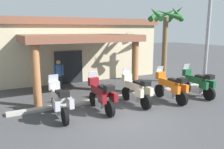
% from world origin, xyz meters
% --- Properties ---
extents(ground_plane, '(80.00, 80.00, 0.00)m').
position_xyz_m(ground_plane, '(0.00, 0.00, 0.00)').
color(ground_plane, '#424244').
extents(motel_building, '(13.96, 11.54, 4.19)m').
position_xyz_m(motel_building, '(0.07, 10.26, 2.13)').
color(motel_building, beige).
rests_on(motel_building, ground_plane).
extents(motorcycle_silver, '(0.71, 2.21, 1.61)m').
position_xyz_m(motorcycle_silver, '(-2.14, 1.30, 0.70)').
color(motorcycle_silver, black).
rests_on(motorcycle_silver, ground_plane).
extents(motorcycle_maroon, '(0.71, 2.21, 1.61)m').
position_xyz_m(motorcycle_maroon, '(-0.36, 1.25, 0.70)').
color(motorcycle_maroon, black).
rests_on(motorcycle_maroon, ground_plane).
extents(motorcycle_cream, '(0.71, 2.21, 1.61)m').
position_xyz_m(motorcycle_cream, '(1.43, 1.28, 0.70)').
color(motorcycle_cream, black).
rests_on(motorcycle_cream, ground_plane).
extents(motorcycle_orange, '(0.71, 2.21, 1.61)m').
position_xyz_m(motorcycle_orange, '(3.21, 0.95, 0.70)').
color(motorcycle_orange, black).
rests_on(motorcycle_orange, ground_plane).
extents(motorcycle_green, '(0.70, 2.21, 1.61)m').
position_xyz_m(motorcycle_green, '(5.00, 0.91, 0.70)').
color(motorcycle_green, black).
rests_on(motorcycle_green, ground_plane).
extents(pedestrian, '(0.48, 0.32, 1.78)m').
position_xyz_m(pedestrian, '(-1.09, 5.29, 1.03)').
color(pedestrian, black).
rests_on(pedestrian, ground_plane).
extents(palm_tree_near_portico, '(2.29, 2.40, 5.01)m').
position_xyz_m(palm_tree_near_portico, '(5.80, 4.53, 3.76)').
color(palm_tree_near_portico, brown).
rests_on(palm_tree_near_portico, ground_plane).
extents(roadside_sign, '(1.40, 0.18, 7.12)m').
position_xyz_m(roadside_sign, '(5.31, 0.79, 4.74)').
color(roadside_sign, '#99999E').
rests_on(roadside_sign, ground_plane).
extents(curb_strip, '(10.92, 0.36, 0.12)m').
position_xyz_m(curb_strip, '(1.43, 2.53, 0.06)').
color(curb_strip, '#ADA89E').
rests_on(curb_strip, ground_plane).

